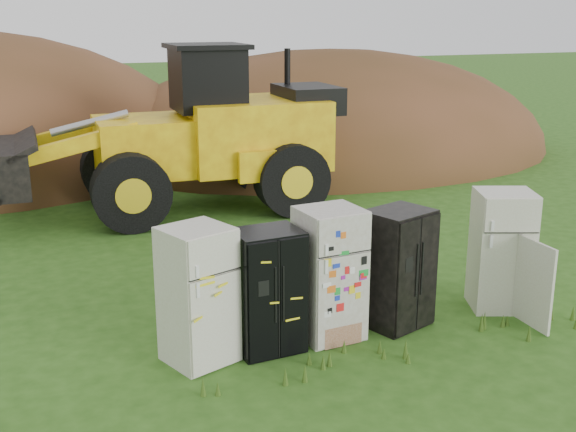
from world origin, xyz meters
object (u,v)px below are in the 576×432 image
(fridge_leftmost, at_px, (198,295))
(fridge_sticker, at_px, (329,274))
(wheel_loader, at_px, (168,130))
(fridge_black_side, at_px, (268,291))
(fridge_open_door, at_px, (501,250))
(fridge_dark_mid, at_px, (397,268))

(fridge_leftmost, relative_size, fridge_sticker, 0.98)
(fridge_sticker, bearing_deg, wheel_loader, 89.81)
(fridge_black_side, distance_m, fridge_open_door, 3.89)
(fridge_black_side, bearing_deg, fridge_open_door, -2.94)
(fridge_leftmost, height_order, fridge_dark_mid, fridge_leftmost)
(fridge_dark_mid, distance_m, wheel_loader, 7.76)
(fridge_leftmost, xyz_separation_m, fridge_sticker, (1.92, 0.06, 0.02))
(fridge_leftmost, xyz_separation_m, wheel_loader, (1.31, 7.56, 0.98))
(fridge_black_side, distance_m, fridge_sticker, 0.96)
(fridge_dark_mid, bearing_deg, fridge_black_side, 162.54)
(fridge_open_door, distance_m, wheel_loader, 8.37)
(fridge_leftmost, height_order, fridge_open_door, fridge_open_door)
(fridge_black_side, bearing_deg, fridge_dark_mid, -1.75)
(fridge_open_door, bearing_deg, wheel_loader, 136.57)
(fridge_black_side, xyz_separation_m, fridge_dark_mid, (2.05, 0.07, 0.03))
(fridge_leftmost, bearing_deg, fridge_dark_mid, -18.95)
(fridge_black_side, height_order, fridge_open_door, fridge_open_door)
(fridge_dark_mid, xyz_separation_m, wheel_loader, (-1.71, 7.50, 1.03))
(fridge_leftmost, bearing_deg, wheel_loader, 60.17)
(fridge_black_side, relative_size, fridge_open_door, 0.91)
(fridge_leftmost, relative_size, wheel_loader, 0.23)
(fridge_leftmost, distance_m, fridge_dark_mid, 3.02)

